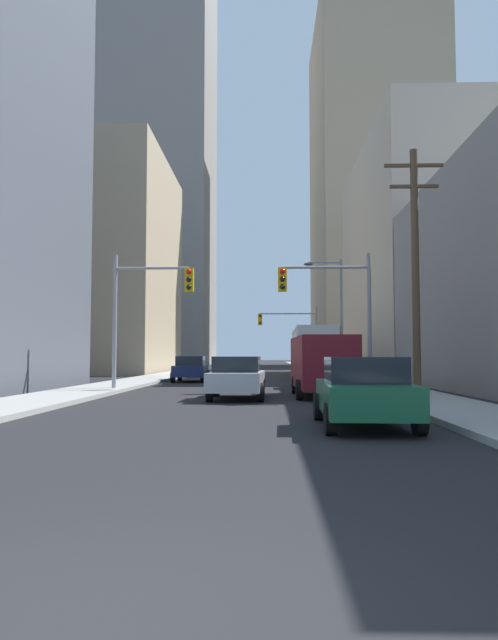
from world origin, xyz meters
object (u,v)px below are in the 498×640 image
traffic_signal_near_left (149,299)px  sedan_navy (191,369)px  sedan_blue (313,372)px  traffic_signal_far_right (290,328)px  traffic_signal_near_right (329,298)px  cargo_van_maroon (322,363)px  sedan_green (364,391)px  sedan_silver (237,377)px  city_bus (312,350)px

traffic_signal_near_left → sedan_navy: bearing=86.2°
sedan_blue → traffic_signal_far_right: (-0.11, 25.47, 3.35)m
sedan_blue → traffic_signal_near_left: bearing=-159.1°
sedan_navy → traffic_signal_near_right: (7.27, -9.42, 3.28)m
cargo_van_maroon → sedan_green: (0.03, -9.36, -0.52)m
sedan_silver → traffic_signal_near_left: size_ratio=0.71×
sedan_green → sedan_silver: same height
sedan_green → sedan_blue: 15.43m
cargo_van_maroon → city_bus: bearing=86.9°
city_bus → cargo_van_maroon: 18.77m
sedan_navy → city_bus: bearing=38.3°
city_bus → sedan_silver: bearing=-101.8°
sedan_silver → sedan_navy: same height
cargo_van_maroon → traffic_signal_near_right: traffic_signal_near_right is taller
city_bus → sedan_green: (-1.00, -28.09, -1.16)m
cargo_van_maroon → traffic_signal_near_right: (0.62, 3.25, 2.77)m
traffic_signal_near_left → sedan_green: bearing=-59.9°
sedan_navy → traffic_signal_near_right: 12.34m
sedan_silver → sedan_navy: size_ratio=1.00×
traffic_signal_near_left → traffic_signal_far_right: bearing=75.6°
sedan_navy → cargo_van_maroon: bearing=-62.3°
sedan_green → sedan_blue: same height
city_bus → traffic_signal_near_right: size_ratio=1.92×
sedan_navy → traffic_signal_near_left: traffic_signal_near_left is taller
sedan_navy → traffic_signal_far_right: 20.28m
city_bus → traffic_signal_near_left: 17.69m
traffic_signal_near_right → traffic_signal_far_right: bearing=91.3°
sedan_green → traffic_signal_far_right: (-0.05, 40.90, 3.35)m
city_bus → traffic_signal_far_right: bearing=94.7°
city_bus → traffic_signal_near_left: size_ratio=1.92×
sedan_navy → traffic_signal_far_right: traffic_signal_far_right is taller
traffic_signal_near_right → cargo_van_maroon: bearing=-100.8°
sedan_silver → cargo_van_maroon: bearing=20.8°
traffic_signal_near_right → sedan_navy: bearing=127.6°
sedan_silver → traffic_signal_near_right: bearing=49.7°
sedan_green → sedan_silver: size_ratio=0.99×
sedan_silver → city_bus: bearing=78.2°
city_bus → sedan_green: city_bus is taller
cargo_van_maroon → sedan_blue: (0.09, 6.07, -0.52)m
sedan_silver → traffic_signal_far_right: bearing=84.5°
city_bus → traffic_signal_near_left: (-8.31, -15.48, 2.10)m
sedan_navy → traffic_signal_near_right: bearing=-52.4°
cargo_van_maroon → sedan_blue: cargo_van_maroon is taller
sedan_green → cargo_van_maroon: bearing=90.2°
sedan_blue → traffic_signal_near_right: (0.53, -2.82, 3.28)m
city_bus → sedan_silver: 20.40m
traffic_signal_near_right → sedan_blue: bearing=100.7°
sedan_navy → traffic_signal_far_right: bearing=70.6°
cargo_van_maroon → traffic_signal_near_left: (-7.28, 3.25, 2.74)m
sedan_green → sedan_navy: 23.02m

